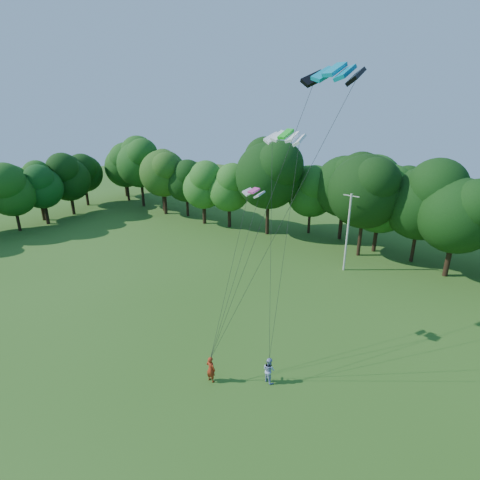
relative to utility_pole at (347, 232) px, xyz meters
The scene contains 10 objects.
ground 30.05m from the utility_pole, 94.25° to the right, with size 160.00×160.00×0.00m, color #2D5B18.
utility_pole is the anchor object (origin of this frame).
kite_flyer_left 22.32m from the utility_pole, 92.70° to the right, with size 0.70×0.46×1.90m, color #A22D14.
kite_flyer_right 20.27m from the utility_pole, 83.89° to the right, with size 0.89×0.69×1.83m, color #9FAFDC.
kite_teal 23.35m from the utility_pole, 76.81° to the right, with size 3.34×2.01×0.77m.
kite_green 17.98m from the utility_pole, 91.45° to the right, with size 2.91×1.53×0.65m.
kite_pink 17.90m from the utility_pole, 95.45° to the right, with size 1.70×1.06×0.32m.
tree_back_west 32.51m from the utility_pole, behind, with size 8.16×8.16×11.87m.
tree_back_center 6.49m from the utility_pole, 90.79° to the left, with size 9.31×9.31×13.54m.
tree_flank_west 43.93m from the utility_pole, 167.38° to the right, with size 6.58×6.58×9.58m.
Camera 1 is at (14.22, -7.83, 17.56)m, focal length 28.00 mm.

